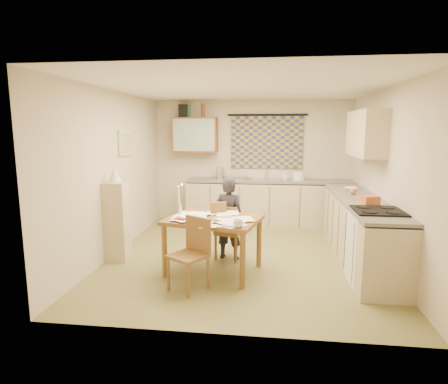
# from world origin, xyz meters

# --- Properties ---
(floor) EXTENTS (4.00, 4.50, 0.02)m
(floor) POSITION_xyz_m (0.00, 0.00, -0.01)
(floor) COLOR olive
(floor) RESTS_ON ground
(ceiling) EXTENTS (4.00, 4.50, 0.02)m
(ceiling) POSITION_xyz_m (0.00, 0.00, 2.51)
(ceiling) COLOR white
(ceiling) RESTS_ON floor
(wall_back) EXTENTS (4.00, 0.02, 2.50)m
(wall_back) POSITION_xyz_m (0.00, 2.26, 1.25)
(wall_back) COLOR beige
(wall_back) RESTS_ON floor
(wall_front) EXTENTS (4.00, 0.02, 2.50)m
(wall_front) POSITION_xyz_m (0.00, -2.26, 1.25)
(wall_front) COLOR beige
(wall_front) RESTS_ON floor
(wall_left) EXTENTS (0.02, 4.50, 2.50)m
(wall_left) POSITION_xyz_m (-2.01, 0.00, 1.25)
(wall_left) COLOR beige
(wall_left) RESTS_ON floor
(wall_right) EXTENTS (0.02, 4.50, 2.50)m
(wall_right) POSITION_xyz_m (2.01, 0.00, 1.25)
(wall_right) COLOR beige
(wall_right) RESTS_ON floor
(window_blind) EXTENTS (1.45, 0.03, 1.05)m
(window_blind) POSITION_xyz_m (0.30, 2.22, 1.65)
(window_blind) COLOR navy
(window_blind) RESTS_ON wall_back
(curtain_rod) EXTENTS (1.60, 0.04, 0.04)m
(curtain_rod) POSITION_xyz_m (0.30, 2.20, 2.20)
(curtain_rod) COLOR black
(curtain_rod) RESTS_ON wall_back
(wall_cabinet) EXTENTS (0.90, 0.34, 0.70)m
(wall_cabinet) POSITION_xyz_m (-1.15, 2.08, 1.80)
(wall_cabinet) COLOR brown
(wall_cabinet) RESTS_ON wall_back
(wall_cabinet_glass) EXTENTS (0.84, 0.02, 0.64)m
(wall_cabinet_glass) POSITION_xyz_m (-1.15, 1.91, 1.80)
(wall_cabinet_glass) COLOR #99B2A5
(wall_cabinet_glass) RESTS_ON wall_back
(upper_cabinet_right) EXTENTS (0.34, 1.30, 0.70)m
(upper_cabinet_right) POSITION_xyz_m (1.83, 0.55, 1.85)
(upper_cabinet_right) COLOR tan
(upper_cabinet_right) RESTS_ON wall_right
(framed_print) EXTENTS (0.04, 0.50, 0.40)m
(framed_print) POSITION_xyz_m (-1.97, 0.40, 1.70)
(framed_print) COLOR beige
(framed_print) RESTS_ON wall_left
(print_canvas) EXTENTS (0.01, 0.42, 0.32)m
(print_canvas) POSITION_xyz_m (-1.95, 0.40, 1.70)
(print_canvas) COLOR beige
(print_canvas) RESTS_ON wall_left
(counter_back) EXTENTS (3.30, 0.62, 0.92)m
(counter_back) POSITION_xyz_m (0.38, 1.95, 0.45)
(counter_back) COLOR tan
(counter_back) RESTS_ON floor
(counter_right) EXTENTS (0.62, 2.95, 0.92)m
(counter_right) POSITION_xyz_m (1.70, 0.04, 0.45)
(counter_right) COLOR tan
(counter_right) RESTS_ON floor
(stove) EXTENTS (0.61, 0.61, 0.94)m
(stove) POSITION_xyz_m (1.70, -0.82, 0.47)
(stove) COLOR white
(stove) RESTS_ON floor
(sink) EXTENTS (0.59, 0.50, 0.10)m
(sink) POSITION_xyz_m (0.30, 1.95, 0.88)
(sink) COLOR silver
(sink) RESTS_ON counter_back
(tap) EXTENTS (0.03, 0.03, 0.28)m
(tap) POSITION_xyz_m (0.30, 2.13, 1.06)
(tap) COLOR silver
(tap) RESTS_ON counter_back
(dish_rack) EXTENTS (0.40, 0.36, 0.06)m
(dish_rack) POSITION_xyz_m (-0.26, 1.95, 0.95)
(dish_rack) COLOR silver
(dish_rack) RESTS_ON counter_back
(kettle) EXTENTS (0.20, 0.20, 0.24)m
(kettle) POSITION_xyz_m (-0.62, 1.95, 1.04)
(kettle) COLOR silver
(kettle) RESTS_ON counter_back
(mixing_bowl) EXTENTS (0.30, 0.30, 0.16)m
(mixing_bowl) POSITION_xyz_m (0.94, 1.95, 1.00)
(mixing_bowl) COLOR white
(mixing_bowl) RESTS_ON counter_back
(soap_bottle) EXTENTS (0.12, 0.13, 0.17)m
(soap_bottle) POSITION_xyz_m (0.66, 2.00, 1.01)
(soap_bottle) COLOR white
(soap_bottle) RESTS_ON counter_back
(bowl) EXTENTS (0.29, 0.29, 0.05)m
(bowl) POSITION_xyz_m (1.70, 0.80, 0.95)
(bowl) COLOR white
(bowl) RESTS_ON counter_right
(orange_bag) EXTENTS (0.26, 0.23, 0.12)m
(orange_bag) POSITION_xyz_m (1.70, -0.40, 0.98)
(orange_bag) COLOR #CB5F2B
(orange_bag) RESTS_ON counter_right
(fruit_orange) EXTENTS (0.10, 0.10, 0.10)m
(fruit_orange) POSITION_xyz_m (1.65, 0.40, 0.97)
(fruit_orange) COLOR #CB5F2B
(fruit_orange) RESTS_ON counter_right
(speaker) EXTENTS (0.21, 0.24, 0.26)m
(speaker) POSITION_xyz_m (-1.41, 2.08, 2.28)
(speaker) COLOR black
(speaker) RESTS_ON wall_cabinet
(bottle_green) EXTENTS (0.08, 0.08, 0.26)m
(bottle_green) POSITION_xyz_m (-1.29, 2.08, 2.28)
(bottle_green) COLOR #195926
(bottle_green) RESTS_ON wall_cabinet
(bottle_brown) EXTENTS (0.09, 0.09, 0.26)m
(bottle_brown) POSITION_xyz_m (-0.99, 2.08, 2.28)
(bottle_brown) COLOR brown
(bottle_brown) RESTS_ON wall_cabinet
(dining_table) EXTENTS (1.35, 1.14, 0.75)m
(dining_table) POSITION_xyz_m (-0.36, -0.70, 0.38)
(dining_table) COLOR brown
(dining_table) RESTS_ON floor
(chair_far) EXTENTS (0.46, 0.46, 0.82)m
(chair_far) POSITION_xyz_m (-0.21, -0.14, 0.25)
(chair_far) COLOR brown
(chair_far) RESTS_ON floor
(chair_near) EXTENTS (0.54, 0.54, 0.87)m
(chair_near) POSITION_xyz_m (-0.57, -1.29, 0.27)
(chair_near) COLOR brown
(chair_near) RESTS_ON floor
(person) EXTENTS (0.58, 0.49, 1.23)m
(person) POSITION_xyz_m (-0.21, -0.15, 0.61)
(person) COLOR black
(person) RESTS_ON floor
(shelf_stand) EXTENTS (0.32, 0.30, 1.16)m
(shelf_stand) POSITION_xyz_m (-1.84, -0.39, 0.58)
(shelf_stand) COLOR tan
(shelf_stand) RESTS_ON floor
(lampshade) EXTENTS (0.20, 0.20, 0.22)m
(lampshade) POSITION_xyz_m (-1.84, -0.39, 1.27)
(lampshade) COLOR beige
(lampshade) RESTS_ON shelf_stand
(letter_rack) EXTENTS (0.23, 0.12, 0.16)m
(letter_rack) POSITION_xyz_m (-0.33, -0.42, 0.83)
(letter_rack) COLOR brown
(letter_rack) RESTS_ON dining_table
(mug) EXTENTS (0.21, 0.21, 0.09)m
(mug) POSITION_xyz_m (0.00, -1.15, 0.80)
(mug) COLOR white
(mug) RESTS_ON dining_table
(magazine) EXTENTS (0.34, 0.37, 0.02)m
(magazine) POSITION_xyz_m (-0.84, -0.81, 0.76)
(magazine) COLOR maroon
(magazine) RESTS_ON dining_table
(book) EXTENTS (0.29, 0.32, 0.02)m
(book) POSITION_xyz_m (-0.75, -0.72, 0.76)
(book) COLOR #CB5F2B
(book) RESTS_ON dining_table
(orange_box) EXTENTS (0.14, 0.12, 0.04)m
(orange_box) POSITION_xyz_m (-0.72, -0.89, 0.77)
(orange_box) COLOR #CB5F2B
(orange_box) RESTS_ON dining_table
(eyeglasses) EXTENTS (0.14, 0.09, 0.02)m
(eyeglasses) POSITION_xyz_m (-0.27, -1.03, 0.76)
(eyeglasses) COLOR black
(eyeglasses) RESTS_ON dining_table
(candle_holder) EXTENTS (0.08, 0.08, 0.18)m
(candle_holder) POSITION_xyz_m (-0.86, -0.53, 0.84)
(candle_holder) COLOR silver
(candle_holder) RESTS_ON dining_table
(candle) EXTENTS (0.03, 0.03, 0.22)m
(candle) POSITION_xyz_m (-0.86, -0.56, 1.04)
(candle) COLOR white
(candle) RESTS_ON dining_table
(candle_flame) EXTENTS (0.02, 0.02, 0.02)m
(candle_flame) POSITION_xyz_m (-0.83, -0.51, 1.16)
(candle_flame) COLOR #FFCC66
(candle_flame) RESTS_ON dining_table
(papers) EXTENTS (1.12, 1.02, 0.03)m
(papers) POSITION_xyz_m (-0.39, -0.78, 0.77)
(papers) COLOR white
(papers) RESTS_ON dining_table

